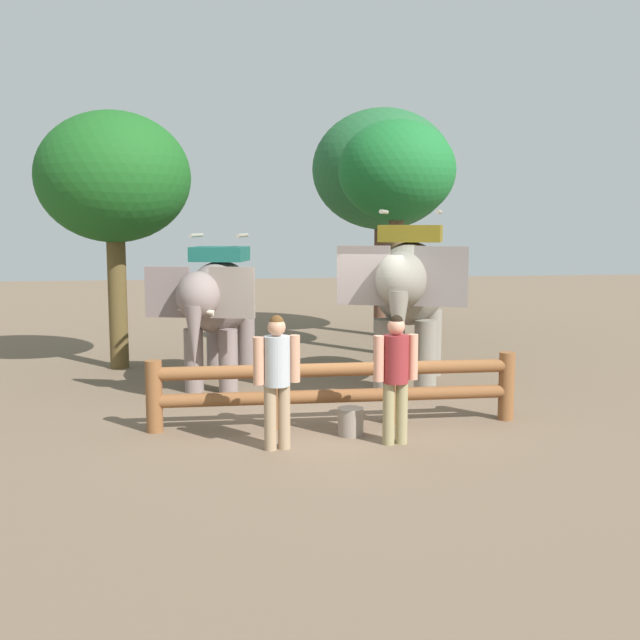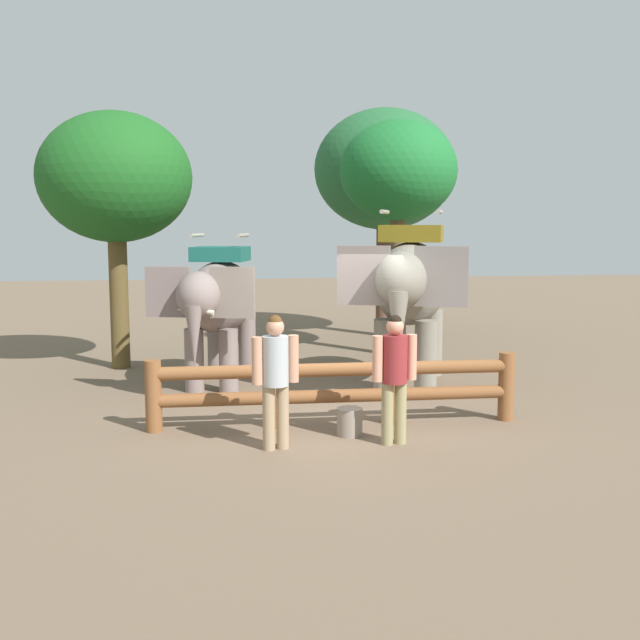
# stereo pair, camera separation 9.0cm
# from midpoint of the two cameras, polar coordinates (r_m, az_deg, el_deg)

# --- Properties ---
(ground_plane) EXTENTS (60.00, 60.00, 0.00)m
(ground_plane) POSITION_cam_midpoint_polar(r_m,az_deg,el_deg) (11.78, 0.70, -7.52)
(ground_plane) COLOR brown
(log_fence) EXTENTS (5.55, 0.35, 1.05)m
(log_fence) POSITION_cam_midpoint_polar(r_m,az_deg,el_deg) (11.36, 0.95, -4.95)
(log_fence) COLOR brown
(log_fence) RESTS_ON ground
(elephant_near_left) EXTENTS (2.18, 3.36, 2.82)m
(elephant_near_left) POSITION_cam_midpoint_polar(r_m,az_deg,el_deg) (14.12, -7.85, 1.41)
(elephant_near_left) COLOR gray
(elephant_near_left) RESTS_ON ground
(elephant_center) EXTENTS (2.74, 3.88, 3.25)m
(elephant_center) POSITION_cam_midpoint_polar(r_m,az_deg,el_deg) (14.05, 6.50, 2.40)
(elephant_center) COLOR gray
(elephant_center) RESTS_ON ground
(tourist_woman_in_black) EXTENTS (0.63, 0.38, 1.79)m
(tourist_woman_in_black) POSITION_cam_midpoint_polar(r_m,az_deg,el_deg) (10.39, 5.45, -3.73)
(tourist_woman_in_black) COLOR #978B5E
(tourist_woman_in_black) RESTS_ON ground
(tourist_man_in_blue) EXTENTS (0.63, 0.41, 1.81)m
(tourist_man_in_blue) POSITION_cam_midpoint_polar(r_m,az_deg,el_deg) (10.11, -3.50, -3.93)
(tourist_man_in_blue) COLOR tan
(tourist_man_in_blue) RESTS_ON ground
(tree_far_left) EXTENTS (3.11, 3.11, 5.26)m
(tree_far_left) POSITION_cam_midpoint_polar(r_m,az_deg,el_deg) (16.25, -15.36, 10.14)
(tree_far_left) COLOR brown
(tree_far_left) RESTS_ON ground
(tree_back_center) EXTENTS (3.70, 3.70, 5.98)m
(tree_back_center) POSITION_cam_midpoint_polar(r_m,az_deg,el_deg) (20.42, 4.58, 11.09)
(tree_back_center) COLOR brown
(tree_back_center) RESTS_ON ground
(tree_far_right) EXTENTS (2.62, 2.62, 5.28)m
(tree_far_right) POSITION_cam_midpoint_polar(r_m,az_deg,el_deg) (17.35, 5.63, 10.88)
(tree_far_right) COLOR brown
(tree_far_right) RESTS_ON ground
(feed_bucket) EXTENTS (0.37, 0.37, 0.40)m
(feed_bucket) POSITION_cam_midpoint_polar(r_m,az_deg,el_deg) (10.94, 2.07, -7.62)
(feed_bucket) COLOR gray
(feed_bucket) RESTS_ON ground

